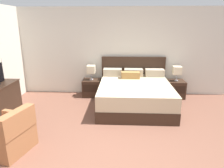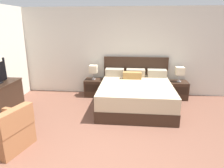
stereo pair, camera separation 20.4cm
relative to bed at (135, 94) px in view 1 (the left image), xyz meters
The scene contains 7 objects.
wall_back 1.47m from the bed, 116.50° to the left, with size 6.85×0.06×2.52m, color silver.
bed is the anchor object (origin of this frame).
nightstand_left 1.41m from the bed, 149.97° to the left, with size 0.50×0.45×0.50m.
nightstand_right 1.41m from the bed, 29.99° to the left, with size 0.50×0.45×0.50m.
table_lamp_left 1.48m from the bed, 149.92° to the left, with size 0.23×0.23×0.42m.
table_lamp_right 1.48m from the bed, 30.05° to the left, with size 0.23×0.23×0.42m.
armchair_by_window 3.00m from the bed, 137.19° to the right, with size 0.85×0.84×0.76m.
Camera 1 is at (0.17, -2.46, 2.07)m, focal length 32.00 mm.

